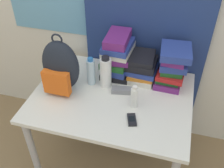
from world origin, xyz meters
The scene contains 11 objects.
curtain_blue centered at (0.14, 0.85, 1.25)m, with size 0.93×0.04×2.50m.
desk centered at (0.00, 0.41, 0.64)m, with size 1.10×0.82×0.73m.
backpack centered at (-0.36, 0.39, 0.91)m, with size 0.26×0.19×0.43m.
book_stack_left centered at (-0.03, 0.67, 0.89)m, with size 0.21×0.28×0.33m.
book_stack_center centered at (0.15, 0.67, 0.82)m, with size 0.24×0.26×0.19m.
book_stack_right centered at (0.37, 0.67, 0.87)m, with size 0.22×0.29×0.29m.
water_bottle centered at (-0.18, 0.50, 0.83)m, with size 0.06×0.06×0.22m.
sports_bottle centered at (-0.07, 0.50, 0.84)m, with size 0.08×0.08×0.25m.
sunscreen_bottle centered at (0.17, 0.34, 0.80)m, with size 0.05×0.05×0.17m.
cell_phone centered at (0.18, 0.21, 0.73)m, with size 0.08×0.11×0.02m.
sunglasses_case centered at (0.06, 0.46, 0.74)m, with size 0.16×0.08×0.04m.
Camera 1 is at (0.37, -0.91, 1.93)m, focal length 42.00 mm.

